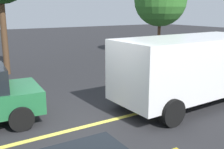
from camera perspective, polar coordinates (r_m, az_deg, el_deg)
ground_plane at (r=7.39m, az=-6.10°, el=-10.93°), size 80.00×80.00×0.00m
lane_marking_centre at (r=9.02m, az=11.31°, el=-6.51°), size 28.00×0.16×0.01m
white_van at (r=9.16m, az=16.11°, el=1.72°), size 5.23×2.33×2.20m
tree_centre_verge at (r=19.20m, az=10.06°, el=15.09°), size 3.52×3.52×5.44m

